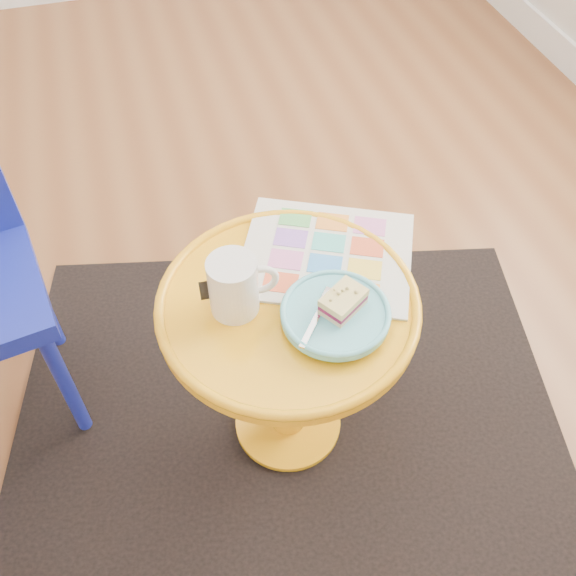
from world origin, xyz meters
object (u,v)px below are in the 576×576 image
object	(u,v)px
newspaper	(327,254)
plate	(335,314)
mug	(235,284)
side_table	(288,343)

from	to	relation	value
newspaper	plate	xyz separation A→B (m)	(-0.04, -0.16, 0.02)
mug	newspaper	bearing A→B (deg)	25.45
mug	plate	world-z (taller)	mug
newspaper	mug	bearing A→B (deg)	-133.25
mug	plate	xyz separation A→B (m)	(0.16, -0.08, -0.04)
newspaper	plate	size ratio (longest dim) A/B	1.68
plate	side_table	bearing A→B (deg)	135.85
newspaper	mug	size ratio (longest dim) A/B	2.58
side_table	mug	distance (m)	0.22
mug	side_table	bearing A→B (deg)	-5.13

